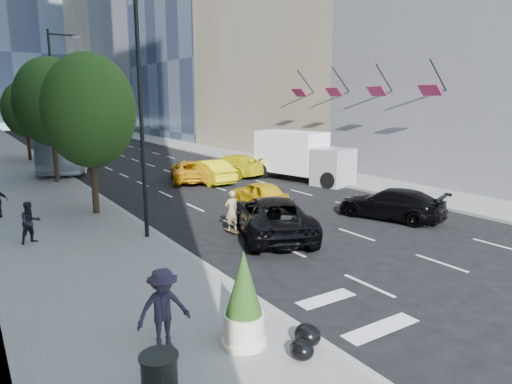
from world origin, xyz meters
TOP-DOWN VIEW (x-y plane):
  - ground at (0.00, 0.00)m, footprint 160.00×160.00m
  - sidewalk_left at (-9.00, 30.00)m, footprint 6.00×120.00m
  - sidewalk_right at (10.00, 30.00)m, footprint 4.00×120.00m
  - tower_right_far at (22.00, 98.00)m, footprint 20.00×24.00m
  - lamp_near at (-6.32, 4.00)m, footprint 2.13×0.22m
  - lamp_far at (-6.32, 22.00)m, footprint 2.13×0.22m
  - tree_near at (-7.20, 9.00)m, footprint 4.20×4.20m
  - tree_mid at (-7.20, 19.00)m, footprint 4.50×4.50m
  - tree_far at (-7.20, 32.00)m, footprint 3.90×3.90m
  - traffic_signal at (-6.40, 40.00)m, footprint 2.48×0.53m
  - facade_flags at (10.64, 10.00)m, footprint 1.85×13.30m
  - skateboarder at (-3.20, 3.00)m, footprint 0.64×0.45m
  - black_sedan_lincoln at (-2.00, 1.81)m, footprint 4.89×6.52m
  - black_sedan_mercedes at (4.20, 1.00)m, footprint 3.57×5.34m
  - taxi_a at (0.50, 6.50)m, footprint 1.66×3.90m
  - taxi_b at (1.34, 14.00)m, footprint 1.90×4.80m
  - taxi_c at (0.50, 15.16)m, footprint 3.95×5.60m
  - taxi_d at (4.20, 15.65)m, footprint 3.54×5.71m
  - city_bus at (-4.80, 25.70)m, footprint 7.01×12.35m
  - box_truck at (7.13, 11.30)m, footprint 4.05×7.28m
  - pedestrian_a at (-10.44, 5.59)m, footprint 0.92×0.81m
  - pedestrian_c at (-9.06, -4.21)m, footprint 1.22×0.75m
  - trash_can at (-9.86, -6.00)m, footprint 0.64×0.64m
  - planter_shrub at (-7.51, -5.00)m, footprint 0.90×0.90m
  - garbage_bags at (-6.56, -5.96)m, footprint 0.99×0.95m

SIDE VIEW (x-z plane):
  - ground at x=0.00m, z-range 0.00..0.00m
  - sidewalk_left at x=-9.00m, z-range 0.00..0.15m
  - sidewalk_right at x=10.00m, z-range 0.00..0.15m
  - garbage_bags at x=-6.56m, z-range 0.14..0.63m
  - trash_can at x=-9.86m, z-range 0.15..1.11m
  - taxi_a at x=0.50m, z-range 0.00..1.32m
  - taxi_c at x=0.50m, z-range 0.00..1.42m
  - black_sedan_mercedes at x=4.20m, z-range 0.00..1.44m
  - taxi_d at x=4.20m, z-range 0.00..1.54m
  - taxi_b at x=1.34m, z-range 0.00..1.55m
  - black_sedan_lincoln at x=-2.00m, z-range 0.00..1.65m
  - skateboarder at x=-3.20m, z-range 0.00..1.69m
  - pedestrian_a at x=-10.44m, z-range 0.15..1.75m
  - pedestrian_c at x=-9.06m, z-range 0.15..1.98m
  - planter_shrub at x=-7.51m, z-range 0.10..2.27m
  - box_truck at x=7.13m, z-range 0.03..3.33m
  - city_bus at x=-4.80m, z-range 0.00..3.38m
  - traffic_signal at x=-6.40m, z-range 1.63..6.83m
  - tree_far at x=-7.20m, z-range 1.16..8.09m
  - tree_near at x=-7.20m, z-range 1.24..8.70m
  - tree_mid at x=-7.20m, z-range 1.32..9.31m
  - lamp_near at x=-6.32m, z-range 0.81..10.81m
  - lamp_far at x=-6.32m, z-range 0.81..10.81m
  - facade_flags at x=10.64m, z-range 5.16..7.21m
  - tower_right_far at x=22.00m, z-range 0.00..50.00m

